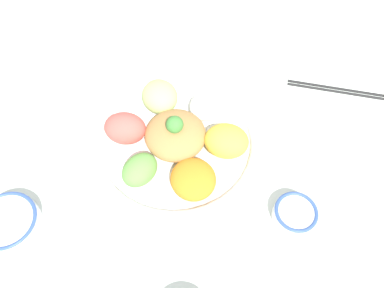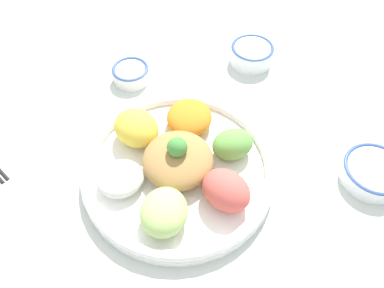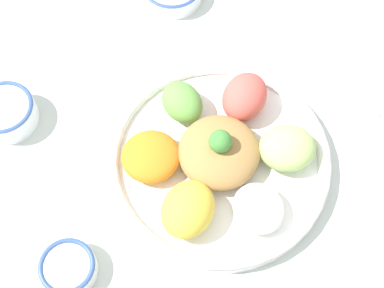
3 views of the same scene
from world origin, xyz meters
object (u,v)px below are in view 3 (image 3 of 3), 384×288
Objects in this scene: salad_platter at (218,157)px; serving_spoon_extra at (342,91)px; rice_bowl_blue at (68,268)px; sauce_bowl_dark at (7,110)px.

serving_spoon_extra is (-0.20, 0.16, -0.03)m from salad_platter.
salad_platter is 4.30× the size of rice_bowl_blue.
sauce_bowl_dark is at bearing -134.08° from serving_spoon_extra.
sauce_bowl_dark reaches higher than rice_bowl_blue.
sauce_bowl_dark reaches higher than serving_spoon_extra.
rice_bowl_blue reaches higher than serving_spoon_extra.
sauce_bowl_dark is at bearing -136.25° from rice_bowl_blue.
salad_platter is 0.36m from sauce_bowl_dark.
serving_spoon_extra is at bearing 143.02° from rice_bowl_blue.
salad_platter is 3.00× the size of serving_spoon_extra.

